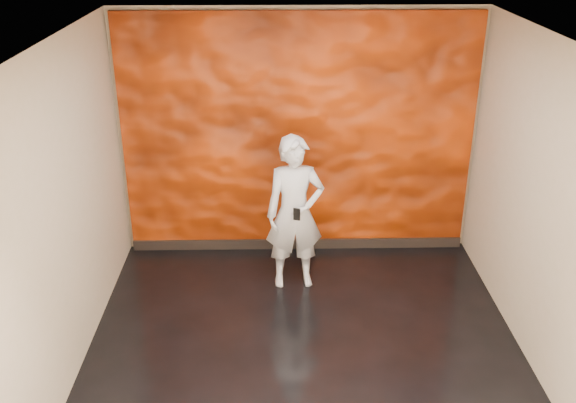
% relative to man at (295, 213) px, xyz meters
% --- Properties ---
extents(room, '(4.02, 4.02, 2.81)m').
position_rel_man_xyz_m(room, '(0.06, -1.16, 0.57)').
color(room, black).
rests_on(room, ground).
extents(feature_wall, '(3.90, 0.06, 2.75)m').
position_rel_man_xyz_m(feature_wall, '(0.06, 0.80, 0.55)').
color(feature_wall, '#DB3D04').
rests_on(feature_wall, ground).
extents(baseboard, '(3.90, 0.04, 0.12)m').
position_rel_man_xyz_m(baseboard, '(0.06, 0.76, -0.77)').
color(baseboard, black).
rests_on(baseboard, ground).
extents(man, '(0.64, 0.45, 1.66)m').
position_rel_man_xyz_m(man, '(0.00, 0.00, 0.00)').
color(man, '#A8ACB7').
rests_on(man, ground).
extents(phone, '(0.07, 0.04, 0.13)m').
position_rel_man_xyz_m(phone, '(0.01, -0.23, 0.10)').
color(phone, black).
rests_on(phone, man).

